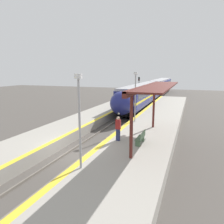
{
  "coord_description": "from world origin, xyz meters",
  "views": [
    {
      "loc": [
        7.59,
        -12.97,
        6.02
      ],
      "look_at": [
        0.57,
        6.08,
        2.14
      ],
      "focal_mm": 35.0,
      "sensor_mm": 36.0,
      "label": 1
    }
  ],
  "objects_px": {
    "person_waiting": "(118,128)",
    "lamppost_mid": "(135,93)",
    "lamppost_near": "(79,115)",
    "train": "(153,89)",
    "platform_bench": "(141,137)",
    "railway_signal": "(139,87)"
  },
  "relations": [
    {
      "from": "person_waiting",
      "to": "lamppost_near",
      "type": "distance_m",
      "value": 5.46
    },
    {
      "from": "lamppost_near",
      "to": "train",
      "type": "bearing_deg",
      "value": 93.64
    },
    {
      "from": "person_waiting",
      "to": "lamppost_mid",
      "type": "relative_size",
      "value": 0.37
    },
    {
      "from": "platform_bench",
      "to": "lamppost_near",
      "type": "height_order",
      "value": "lamppost_near"
    },
    {
      "from": "person_waiting",
      "to": "lamppost_mid",
      "type": "height_order",
      "value": "lamppost_mid"
    },
    {
      "from": "platform_bench",
      "to": "lamppost_near",
      "type": "xyz_separation_m",
      "value": [
        -2.16,
        -4.93,
        2.4
      ]
    },
    {
      "from": "lamppost_mid",
      "to": "person_waiting",
      "type": "bearing_deg",
      "value": -86.63
    },
    {
      "from": "platform_bench",
      "to": "railway_signal",
      "type": "height_order",
      "value": "railway_signal"
    },
    {
      "from": "train",
      "to": "railway_signal",
      "type": "xyz_separation_m",
      "value": [
        -2.06,
        -3.83,
        0.71
      ]
    },
    {
      "from": "train",
      "to": "lamppost_near",
      "type": "xyz_separation_m",
      "value": [
        2.24,
        -35.15,
        1.56
      ]
    },
    {
      "from": "train",
      "to": "platform_bench",
      "type": "xyz_separation_m",
      "value": [
        4.4,
        -30.21,
        -0.85
      ]
    },
    {
      "from": "platform_bench",
      "to": "lamppost_mid",
      "type": "xyz_separation_m",
      "value": [
        -2.16,
        6.66,
        2.4
      ]
    },
    {
      "from": "person_waiting",
      "to": "railway_signal",
      "type": "xyz_separation_m",
      "value": [
        -4.67,
        26.21,
        1.07
      ]
    },
    {
      "from": "platform_bench",
      "to": "person_waiting",
      "type": "relative_size",
      "value": 0.87
    },
    {
      "from": "train",
      "to": "platform_bench",
      "type": "bearing_deg",
      "value": -81.72
    },
    {
      "from": "person_waiting",
      "to": "lamppost_mid",
      "type": "distance_m",
      "value": 6.78
    },
    {
      "from": "train",
      "to": "lamppost_mid",
      "type": "height_order",
      "value": "lamppost_mid"
    },
    {
      "from": "train",
      "to": "railway_signal",
      "type": "distance_m",
      "value": 4.41
    },
    {
      "from": "train",
      "to": "lamppost_near",
      "type": "height_order",
      "value": "lamppost_near"
    },
    {
      "from": "lamppost_mid",
      "to": "lamppost_near",
      "type": "bearing_deg",
      "value": -90.0
    },
    {
      "from": "person_waiting",
      "to": "lamppost_near",
      "type": "xyz_separation_m",
      "value": [
        -0.38,
        -5.1,
        1.92
      ]
    },
    {
      "from": "platform_bench",
      "to": "lamppost_near",
      "type": "bearing_deg",
      "value": -113.64
    }
  ]
}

